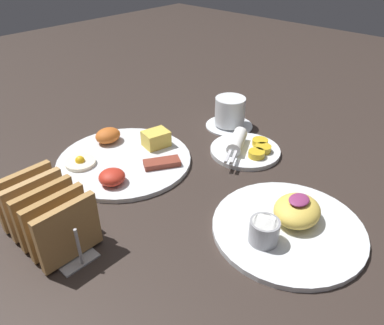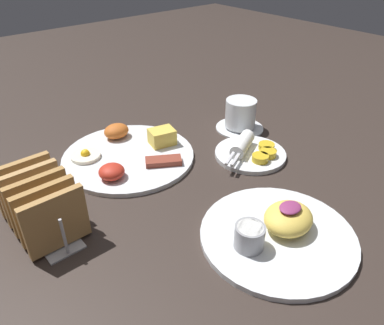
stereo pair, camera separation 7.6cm
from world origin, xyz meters
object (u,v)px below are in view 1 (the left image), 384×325
Objects in this scene: toast_rack at (47,216)px; coffee_cup at (230,114)px; plate_condiments at (245,148)px; plate_foreground at (288,224)px; plate_breakfast at (123,158)px.

coffee_cup is (0.52, 0.04, -0.01)m from toast_rack.
plate_foreground is at bearing -128.17° from plate_condiments.
coffee_cup reaches higher than plate_condiments.
plate_breakfast is at bearing 141.06° from plate_condiments.
plate_condiments is at bearing -126.60° from coffee_cup.
plate_condiments is 0.69× the size of plate_foreground.
plate_foreground reaches higher than plate_condiments.
toast_rack is 1.50× the size of coffee_cup.
coffee_cup reaches higher than plate_foreground.
plate_foreground is 2.14× the size of coffee_cup.
plate_breakfast is at bearing 97.79° from plate_foreground.
coffee_cup is at bearing 52.36° from plate_foreground.
toast_rack is at bearing -175.82° from coffee_cup.
toast_rack is (-0.28, 0.27, 0.03)m from plate_foreground.
plate_foreground is at bearing -82.21° from plate_breakfast.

